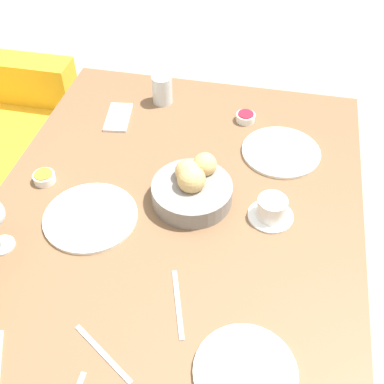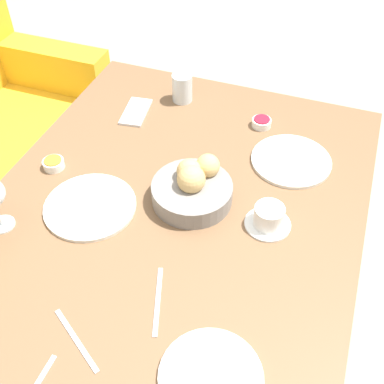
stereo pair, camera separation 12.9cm
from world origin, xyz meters
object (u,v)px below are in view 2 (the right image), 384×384
object	(u,v)px
knife_silver	(76,340)
bread_basket	(193,187)
plate_near_right	(291,161)
water_tumbler	(182,88)
plate_near_left	(211,377)
fork_silver	(158,301)
coffee_cup	(269,218)
cell_phone	(136,112)
plate_far_center	(90,206)
jam_bowl_berry	(262,122)
jam_bowl_honey	(54,164)

from	to	relation	value
knife_silver	bread_basket	bearing A→B (deg)	-10.55
plate_near_right	water_tumbler	size ratio (longest dim) A/B	2.45
bread_basket	knife_silver	xyz separation A→B (m)	(-0.48, 0.09, -0.04)
plate_near_left	fork_silver	world-z (taller)	plate_near_left
coffee_cup	cell_phone	distance (m)	0.62
fork_silver	cell_phone	bearing A→B (deg)	28.57
plate_far_center	fork_silver	world-z (taller)	plate_far_center
fork_silver	knife_silver	bearing A→B (deg)	139.59
water_tumbler	knife_silver	distance (m)	0.92
jam_bowl_berry	cell_phone	size ratio (longest dim) A/B	0.39
plate_far_center	plate_near_left	bearing A→B (deg)	-126.41
plate_near_left	knife_silver	xyz separation A→B (m)	(-0.02, 0.29, -0.00)
plate_far_center	jam_bowl_honey	distance (m)	0.21
plate_near_right	cell_phone	distance (m)	0.54
jam_bowl_honey	knife_silver	world-z (taller)	jam_bowl_honey
coffee_cup	knife_silver	distance (m)	0.55
water_tumbler	jam_bowl_honey	world-z (taller)	water_tumbler
coffee_cup	plate_near_left	bearing A→B (deg)	178.65
bread_basket	jam_bowl_honey	world-z (taller)	bread_basket
bread_basket	plate_far_center	world-z (taller)	bread_basket
water_tumbler	jam_bowl_honey	bearing A→B (deg)	152.92
water_tumbler	jam_bowl_berry	distance (m)	0.30
bread_basket	jam_bowl_honey	bearing A→B (deg)	92.76
water_tumbler	fork_silver	bearing A→B (deg)	-163.23
water_tumbler	plate_near_left	bearing A→B (deg)	-155.90
jam_bowl_honey	fork_silver	bearing A→B (deg)	-124.23
coffee_cup	jam_bowl_honey	distance (m)	0.64
jam_bowl_honey	knife_silver	bearing A→B (deg)	-144.04
plate_near_left	jam_bowl_berry	size ratio (longest dim) A/B	3.43
coffee_cup	cell_phone	bearing A→B (deg)	57.77
coffee_cup	knife_silver	xyz separation A→B (m)	(-0.46, 0.30, -0.03)
jam_bowl_berry	fork_silver	xyz separation A→B (m)	(-0.71, 0.06, -0.01)
coffee_cup	jam_bowl_honey	bearing A→B (deg)	89.52
cell_phone	coffee_cup	bearing A→B (deg)	-122.23
plate_far_center	jam_bowl_berry	xyz separation A→B (m)	(0.51, -0.34, 0.01)
coffee_cup	knife_silver	size ratio (longest dim) A/B	0.77
plate_near_right	water_tumbler	bearing A→B (deg)	65.41
bread_basket	fork_silver	xyz separation A→B (m)	(-0.33, -0.04, -0.04)
plate_far_center	knife_silver	bearing A→B (deg)	-155.95
bread_basket	knife_silver	bearing A→B (deg)	169.45
water_tumbler	coffee_cup	size ratio (longest dim) A/B	0.80
plate_near_right	jam_bowl_berry	bearing A→B (deg)	41.96
plate_far_center	water_tumbler	world-z (taller)	water_tumbler
jam_bowl_berry	cell_phone	world-z (taller)	jam_bowl_berry
bread_basket	water_tumbler	size ratio (longest dim) A/B	2.27
coffee_cup	cell_phone	xyz separation A→B (m)	(0.33, 0.53, -0.02)
plate_near_right	plate_far_center	bearing A→B (deg)	128.07
plate_near_right	fork_silver	bearing A→B (deg)	161.99
plate_far_center	coffee_cup	world-z (taller)	coffee_cup
plate_near_left	jam_bowl_honey	size ratio (longest dim) A/B	3.43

